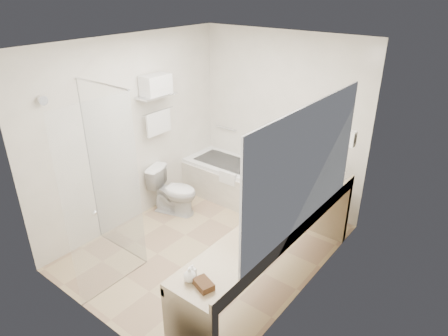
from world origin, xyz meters
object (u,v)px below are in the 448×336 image
Objects in this scene: bathtub at (236,181)px; water_bottle_left at (325,171)px; amenity_basket at (204,284)px; vanity_counter at (275,240)px; toilet at (174,191)px.

bathtub is 1.60m from water_bottle_left.
water_bottle_left reaches higher than bathtub.
water_bottle_left is at bearing 92.37° from amenity_basket.
water_bottle_left is (-0.07, 1.25, 0.30)m from vanity_counter.
toilet reaches higher than bathtub.
water_bottle_left is (-0.10, 2.41, 0.06)m from amenity_basket.
toilet is 4.05× the size of amenity_basket.
vanity_counter is at bearing -42.35° from bathtub.
amenity_basket is (1.55, -2.55, 0.60)m from bathtub.
bathtub is 2.09m from vanity_counter.
toilet is 3.48× the size of water_bottle_left.
bathtub is at bearing 137.65° from vanity_counter.
water_bottle_left reaches higher than amenity_basket.
amenity_basket is at bearing -88.57° from vanity_counter.
amenity_basket reaches higher than bathtub.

